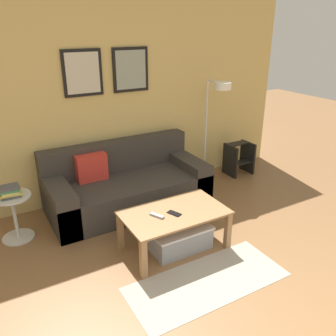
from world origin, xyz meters
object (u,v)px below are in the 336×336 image
object	(u,v)px
storage_bin	(177,236)
book_stack	(9,191)
couch	(126,186)
floor_lamp	(216,111)
coffee_table	(174,218)
remote_control	(157,216)
cell_phone	(174,213)
step_stool	(239,158)
side_table	(14,213)

from	to	relation	value
storage_bin	book_stack	xyz separation A→B (m)	(-1.40, 0.96, 0.43)
couch	floor_lamp	world-z (taller)	floor_lamp
coffee_table	couch	bearing A→B (deg)	92.43
remote_control	cell_phone	size ratio (longest dim) A/B	1.07
storage_bin	step_stool	xyz separation A→B (m)	(1.78, 1.16, 0.13)
book_stack	step_stool	size ratio (longest dim) A/B	0.50
cell_phone	remote_control	bearing A→B (deg)	145.22
remote_control	cell_phone	distance (m)	0.17
book_stack	floor_lamp	bearing A→B (deg)	2.04
storage_bin	remote_control	xyz separation A→B (m)	(-0.23, -0.00, 0.30)
storage_bin	floor_lamp	size ratio (longest dim) A/B	0.43
floor_lamp	book_stack	size ratio (longest dim) A/B	6.15
couch	side_table	distance (m)	1.31
coffee_table	book_stack	size ratio (longest dim) A/B	4.36
storage_bin	side_table	distance (m)	1.71
couch	step_stool	size ratio (longest dim) A/B	4.10
floor_lamp	step_stool	world-z (taller)	floor_lamp
storage_bin	side_table	bearing A→B (deg)	145.10
storage_bin	side_table	world-z (taller)	side_table
remote_control	cell_phone	world-z (taller)	remote_control
remote_control	side_table	bearing A→B (deg)	114.90
step_stool	remote_control	bearing A→B (deg)	-149.99
floor_lamp	cell_phone	xyz separation A→B (m)	(-1.29, -1.09, -0.63)
cell_phone	step_stool	bearing A→B (deg)	10.93
floor_lamp	side_table	size ratio (longest dim) A/B	2.88
side_table	step_stool	distance (m)	3.18
cell_phone	step_stool	size ratio (longest dim) A/B	0.30
step_stool	cell_phone	bearing A→B (deg)	-146.93
couch	book_stack	distance (m)	1.35
cell_phone	storage_bin	bearing A→B (deg)	9.61
couch	coffee_table	bearing A→B (deg)	-87.57
side_table	cell_phone	distance (m)	1.67
couch	cell_phone	bearing A→B (deg)	-88.73
floor_lamp	book_stack	bearing A→B (deg)	-177.96
side_table	storage_bin	bearing A→B (deg)	-34.90
coffee_table	book_stack	distance (m)	1.68
coffee_table	floor_lamp	world-z (taller)	floor_lamp
coffee_table	cell_phone	size ratio (longest dim) A/B	7.28
storage_bin	coffee_table	bearing A→B (deg)	-170.72
couch	side_table	world-z (taller)	couch
cell_phone	coffee_table	bearing A→B (deg)	34.84
remote_control	couch	bearing A→B (deg)	57.25
book_stack	coffee_table	bearing A→B (deg)	-35.46
coffee_table	cell_phone	bearing A→B (deg)	-123.02
storage_bin	side_table	xyz separation A→B (m)	(-1.39, 0.97, 0.18)
couch	book_stack	world-z (taller)	couch
remote_control	cell_phone	bearing A→B (deg)	-37.74
cell_phone	couch	bearing A→B (deg)	69.13
coffee_table	storage_bin	distance (m)	0.23
coffee_table	side_table	distance (m)	1.67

